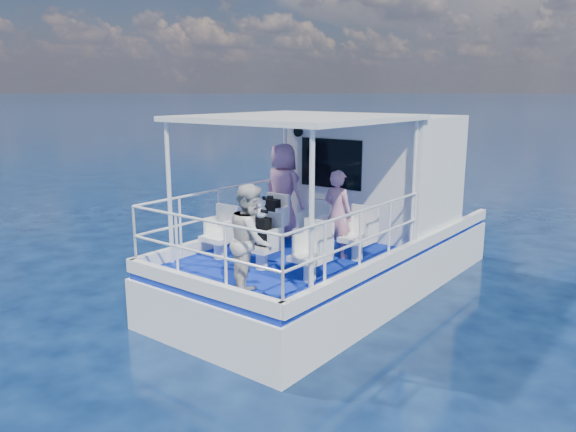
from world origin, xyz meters
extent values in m
plane|color=black|center=(0.00, 0.00, 0.00)|extent=(2000.00, 2000.00, 0.00)
cube|color=white|center=(0.00, 1.00, 0.00)|extent=(3.00, 7.00, 1.60)
cube|color=#0B209B|center=(0.00, 1.00, 0.85)|extent=(2.90, 6.90, 0.10)
cube|color=white|center=(0.00, 2.30, 2.00)|extent=(2.85, 2.00, 2.20)
cube|color=white|center=(0.00, -0.20, 3.14)|extent=(3.00, 3.20, 0.08)
cylinder|color=white|center=(-1.35, -1.70, 2.00)|extent=(0.07, 0.07, 2.20)
cylinder|color=white|center=(1.35, -1.70, 2.00)|extent=(0.07, 0.07, 2.20)
cylinder|color=white|center=(-1.35, 1.20, 2.00)|extent=(0.07, 0.07, 2.20)
cylinder|color=white|center=(1.35, 1.20, 2.00)|extent=(0.07, 0.07, 2.20)
cube|color=white|center=(-0.90, 0.20, 1.09)|extent=(0.48, 0.46, 0.38)
cube|color=white|center=(0.00, 0.20, 1.09)|extent=(0.48, 0.46, 0.38)
cube|color=white|center=(0.90, 0.20, 1.09)|extent=(0.48, 0.46, 0.38)
cube|color=white|center=(-0.90, -1.10, 1.09)|extent=(0.48, 0.46, 0.38)
cube|color=white|center=(0.00, -1.10, 1.09)|extent=(0.48, 0.46, 0.38)
cube|color=white|center=(0.90, -1.10, 1.09)|extent=(0.48, 0.46, 0.38)
imported|color=#C07C9F|center=(-1.02, 0.71, 1.76)|extent=(0.67, 0.50, 1.72)
imported|color=#C57F98|center=(0.54, 0.16, 1.61)|extent=(0.53, 0.36, 1.43)
imported|color=beige|center=(0.60, -2.01, 1.64)|extent=(0.89, 0.92, 1.49)
cube|color=black|center=(-0.87, 0.18, 1.48)|extent=(0.31, 0.17, 0.41)
cube|color=black|center=(0.00, -1.11, 1.49)|extent=(0.28, 0.16, 0.42)
cube|color=black|center=(-0.89, 0.18, 1.72)|extent=(0.10, 0.06, 0.06)
camera|label=1|loc=(5.33, -7.30, 3.54)|focal=35.00mm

